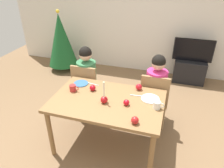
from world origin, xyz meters
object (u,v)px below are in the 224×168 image
dining_table (107,105)px  tv (193,50)px  person_right_child (155,93)px  chair_right (154,97)px  tv_stand (189,71)px  plate_right (150,99)px  apple_by_left_plate (126,103)px  chair_left (87,86)px  person_left_child (87,82)px  christmas_tree (61,40)px  apple_by_right_mug (93,88)px  apple_far_edge (135,120)px  candle_centerpiece (104,99)px  plate_left (81,83)px  apple_near_candle (139,87)px  mug_left (73,88)px  mug_right (157,105)px

dining_table → tv: (1.09, 2.30, 0.04)m
person_right_child → chair_right: bearing=-90.0°
chair_right → tv_stand: (0.55, 1.69, -0.27)m
plate_right → apple_by_left_plate: (-0.26, -0.22, 0.03)m
chair_left → person_left_child: person_left_child is taller
chair_left → christmas_tree: christmas_tree is taller
person_left_child → plate_right: size_ratio=5.08×
person_right_child → apple_by_right_mug: size_ratio=14.36×
dining_table → chair_left: (-0.56, 0.61, -0.15)m
christmas_tree → plate_right: bearing=-39.0°
dining_table → apple_far_edge: (0.42, -0.34, 0.13)m
candle_centerpiece → apple_far_edge: size_ratio=3.45×
apple_by_left_plate → apple_far_edge: bearing=-61.1°
person_left_child → christmas_tree: bearing=131.4°
tv_stand → tv: (0.00, 0.00, 0.47)m
person_left_child → tv_stand: 2.36m
person_right_child → plate_left: size_ratio=5.69×
tv → plate_right: (-0.58, -2.12, 0.05)m
chair_left → person_left_child: bearing=90.0°
tv_stand → apple_far_edge: apple_far_edge is taller
christmas_tree → apple_by_left_plate: size_ratio=18.66×
plate_left → apple_near_candle: apple_near_candle is taller
apple_near_candle → dining_table: bearing=-132.5°
christmas_tree → candle_centerpiece: bearing=-50.0°
tv_stand → apple_near_candle: 2.16m
apple_by_left_plate → apple_by_right_mug: (-0.51, 0.20, 0.00)m
apple_near_candle → candle_centerpiece: bearing=-128.6°
person_right_child → tv: person_right_child is taller
mug_left → apple_near_candle: (0.83, 0.29, -0.00)m
person_right_child → christmas_tree: bearing=149.0°
chair_left → plate_right: (1.07, -0.43, 0.24)m
plate_left → christmas_tree: bearing=126.4°
chair_left → person_right_child: 1.09m
chair_right → person_right_child: bearing=90.0°
tv_stand → candle_centerpiece: 2.68m
tv_stand → christmas_tree: size_ratio=0.46×
tv → mug_right: 2.35m
candle_centerpiece → mug_left: (-0.49, 0.14, -0.02)m
person_right_child → apple_far_edge: (-0.11, -0.98, 0.22)m
tv → apple_near_candle: size_ratio=9.30×
dining_table → mug_left: mug_left is taller
dining_table → tv_stand: (1.09, 2.30, -0.43)m
chair_left → apple_by_left_plate: 1.07m
apple_by_left_plate → mug_left: bearing=171.8°
plate_right → tv: bearing=74.8°
christmas_tree → person_right_child: bearing=-31.0°
tv_stand → plate_right: bearing=-105.2°
dining_table → plate_right: plate_right is taller
person_left_child → apple_by_left_plate: person_left_child is taller
person_left_child → apple_far_edge: 1.40m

